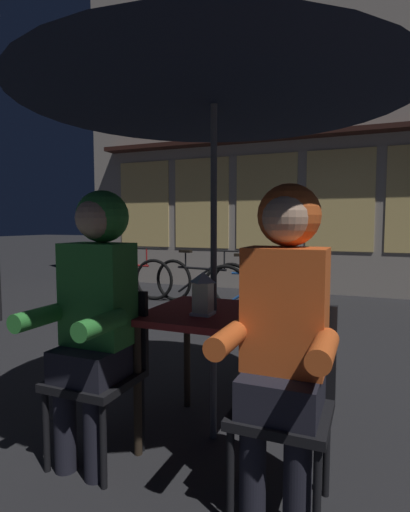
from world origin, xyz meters
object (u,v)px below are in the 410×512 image
Objects in this scene: patio_umbrella at (214,68)px; bicycle_third at (262,288)px; chair_right at (285,393)px; bicycle_nearest at (125,277)px; chair_left at (103,364)px; person_right_hooded at (284,316)px; cafe_table at (214,329)px; bicycle_second at (201,282)px; person_left_hooded at (95,299)px; lantern at (203,292)px.

bicycle_third is at bearing 99.62° from patio_umbrella.
chair_right reaches higher than bicycle_third.
bicycle_nearest is (-2.89, 3.47, -1.71)m from patio_umbrella.
chair_left is (-0.48, -0.37, -1.57)m from patio_umbrella.
patio_umbrella reaches higher than person_right_hooded.
bicycle_nearest is (-2.89, 3.47, -0.29)m from cafe_table.
chair_right is 3.75m from bicycle_third.
person_right_hooded is at bearing -74.30° from bicycle_third.
bicycle_second is at bearing 113.97° from patio_umbrella.
person_right_hooded is at bearing -41.57° from patio_umbrella.
person_right_hooded reaches higher than chair_right.
cafe_table is 1.42m from patio_umbrella.
patio_umbrella is 1.38× the size of bicycle_nearest.
bicycle_second is at bearing 105.52° from chair_left.
chair_left is 4.01m from bicycle_second.
cafe_table is 0.67m from person_left_hooded.
bicycle_third is at bearing 105.94° from chair_right.
bicycle_nearest is (-2.41, 3.84, -0.14)m from chair_left.
chair_right is at bearing -27.22° from lantern.
bicycle_nearest is 1.01× the size of bicycle_second.
chair_right is 0.52× the size of bicycle_third.
person_left_hooded and person_right_hooded have the same top height.
chair_left reaches higher than cafe_table.
chair_right is 5.11m from bicycle_nearest.
person_right_hooded is (0.50, -0.31, -0.01)m from lantern.
person_left_hooded reaches higher than bicycle_nearest.
person_right_hooded is at bearing -49.15° from bicycle_nearest.
patio_umbrella reaches higher than lantern.
cafe_table is 0.53× the size of person_left_hooded.
lantern is 3.42m from bicycle_third.
person_left_hooded is (-0.00, -0.06, 0.36)m from chair_left.
person_left_hooded is (-0.48, -0.43, 0.21)m from cafe_table.
chair_left is at bearing 180.00° from chair_right.
person_left_hooded is (-0.96, -0.06, 0.36)m from chair_right.
person_left_hooded is 0.84× the size of bicycle_second.
patio_umbrella is 1.39× the size of bicycle_third.
person_left_hooded is at bearing -138.43° from cafe_table.
person_left_hooded reaches higher than chair_right.
chair_right reaches higher than bicycle_second.
bicycle_nearest is 1.34m from bicycle_second.
chair_left is 0.52× the size of bicycle_nearest.
person_left_hooded is at bearing -88.94° from bicycle_third.
chair_left is 0.96m from chair_right.
bicycle_second is (-1.07, 3.86, -0.14)m from chair_left.
lantern reaches higher than chair_right.
patio_umbrella is 1.37m from person_right_hooded.
lantern is 0.14× the size of bicycle_third.
patio_umbrella is at bearing 142.45° from chair_right.
person_right_hooded reaches higher than bicycle_second.
chair_right is (0.50, -0.26, -0.37)m from lantern.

